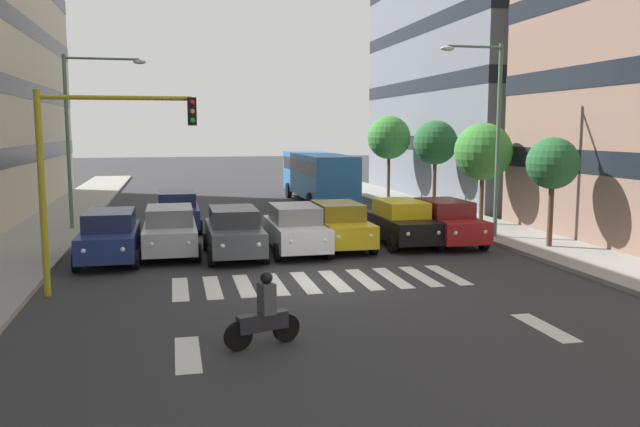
{
  "coord_description": "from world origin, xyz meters",
  "views": [
    {
      "loc": [
        4.17,
        18.26,
        4.47
      ],
      "look_at": [
        -0.76,
        -3.36,
        1.58
      ],
      "focal_mm": 36.41,
      "sensor_mm": 36.0,
      "label": 1
    }
  ],
  "objects_px": {
    "car_4": "(234,232)",
    "traffic_light_gantry": "(87,159)",
    "street_tree_3": "(389,138)",
    "car_6": "(110,236)",
    "car_row2_0": "(177,211)",
    "car_1": "(402,222)",
    "car_5": "(170,231)",
    "street_tree_2": "(435,143)",
    "street_lamp_left": "(490,122)",
    "street_tree_0": "(553,164)",
    "car_0": "(445,222)",
    "car_2": "(338,225)",
    "street_lamp_right": "(81,122)",
    "car_3": "(296,229)",
    "motorcycle_with_rider": "(264,316)",
    "street_tree_1": "(483,152)",
    "bus_behind_traffic": "(318,172)"
  },
  "relations": [
    {
      "from": "car_5",
      "to": "street_lamp_right",
      "type": "height_order",
      "value": "street_lamp_right"
    },
    {
      "from": "car_0",
      "to": "car_2",
      "type": "xyz_separation_m",
      "value": [
        4.29,
        -0.07,
        0.0
      ]
    },
    {
      "from": "car_1",
      "to": "car_2",
      "type": "height_order",
      "value": "same"
    },
    {
      "from": "street_tree_0",
      "to": "car_5",
      "type": "bearing_deg",
      "value": -8.92
    },
    {
      "from": "bus_behind_traffic",
      "to": "street_tree_1",
      "type": "height_order",
      "value": "street_tree_1"
    },
    {
      "from": "car_row2_0",
      "to": "street_lamp_right",
      "type": "bearing_deg",
      "value": -10.35
    },
    {
      "from": "motorcycle_with_rider",
      "to": "car_row2_0",
      "type": "bearing_deg",
      "value": -84.4
    },
    {
      "from": "street_tree_1",
      "to": "street_tree_2",
      "type": "xyz_separation_m",
      "value": [
        -0.03,
        -5.61,
        0.3
      ]
    },
    {
      "from": "car_6",
      "to": "street_tree_2",
      "type": "xyz_separation_m",
      "value": [
        -16.04,
        -10.22,
        2.86
      ]
    },
    {
      "from": "car_6",
      "to": "traffic_light_gantry",
      "type": "height_order",
      "value": "traffic_light_gantry"
    },
    {
      "from": "car_2",
      "to": "bus_behind_traffic",
      "type": "xyz_separation_m",
      "value": [
        -2.58,
        -15.09,
        0.97
      ]
    },
    {
      "from": "traffic_light_gantry",
      "to": "car_4",
      "type": "bearing_deg",
      "value": -134.35
    },
    {
      "from": "car_2",
      "to": "car_3",
      "type": "bearing_deg",
      "value": 16.15
    },
    {
      "from": "car_2",
      "to": "car_row2_0",
      "type": "relative_size",
      "value": 1.0
    },
    {
      "from": "street_lamp_right",
      "to": "street_tree_1",
      "type": "height_order",
      "value": "street_lamp_right"
    },
    {
      "from": "car_3",
      "to": "street_lamp_left",
      "type": "relative_size",
      "value": 0.58
    },
    {
      "from": "car_4",
      "to": "car_0",
      "type": "bearing_deg",
      "value": -175.01
    },
    {
      "from": "car_4",
      "to": "traffic_light_gantry",
      "type": "relative_size",
      "value": 0.81
    },
    {
      "from": "car_3",
      "to": "car_5",
      "type": "relative_size",
      "value": 1.0
    },
    {
      "from": "street_lamp_left",
      "to": "street_tree_3",
      "type": "relative_size",
      "value": 1.48
    },
    {
      "from": "street_tree_0",
      "to": "car_2",
      "type": "bearing_deg",
      "value": -15.86
    },
    {
      "from": "street_lamp_right",
      "to": "car_row2_0",
      "type": "bearing_deg",
      "value": 169.65
    },
    {
      "from": "car_4",
      "to": "street_tree_2",
      "type": "xyz_separation_m",
      "value": [
        -11.84,
        -10.31,
        2.86
      ]
    },
    {
      "from": "motorcycle_with_rider",
      "to": "street_tree_1",
      "type": "height_order",
      "value": "street_tree_1"
    },
    {
      "from": "bus_behind_traffic",
      "to": "street_tree_3",
      "type": "distance_m",
      "value": 5.41
    },
    {
      "from": "street_tree_2",
      "to": "car_4",
      "type": "bearing_deg",
      "value": 41.03
    },
    {
      "from": "car_5",
      "to": "car_6",
      "type": "bearing_deg",
      "value": 19.91
    },
    {
      "from": "motorcycle_with_rider",
      "to": "street_tree_1",
      "type": "xyz_separation_m",
      "value": [
        -12.12,
        -14.39,
        2.8
      ]
    },
    {
      "from": "car_5",
      "to": "traffic_light_gantry",
      "type": "height_order",
      "value": "traffic_light_gantry"
    },
    {
      "from": "car_3",
      "to": "car_5",
      "type": "distance_m",
      "value": 4.49
    },
    {
      "from": "car_4",
      "to": "bus_behind_traffic",
      "type": "bearing_deg",
      "value": -112.5
    },
    {
      "from": "bus_behind_traffic",
      "to": "motorcycle_with_rider",
      "type": "relative_size",
      "value": 6.38
    },
    {
      "from": "street_lamp_left",
      "to": "street_lamp_right",
      "type": "xyz_separation_m",
      "value": [
        16.14,
        -6.12,
        0.01
      ]
    },
    {
      "from": "street_lamp_left",
      "to": "street_tree_0",
      "type": "distance_m",
      "value": 3.22
    },
    {
      "from": "car_5",
      "to": "street_tree_2",
      "type": "relative_size",
      "value": 0.93
    },
    {
      "from": "car_row2_0",
      "to": "street_lamp_left",
      "type": "xyz_separation_m",
      "value": [
        -12.17,
        5.39,
        3.87
      ]
    },
    {
      "from": "street_tree_3",
      "to": "car_4",
      "type": "bearing_deg",
      "value": 55.83
    },
    {
      "from": "traffic_light_gantry",
      "to": "street_tree_0",
      "type": "relative_size",
      "value": 1.36
    },
    {
      "from": "car_0",
      "to": "car_2",
      "type": "height_order",
      "value": "same"
    },
    {
      "from": "car_6",
      "to": "car_row2_0",
      "type": "distance_m",
      "value": 6.88
    },
    {
      "from": "car_1",
      "to": "street_tree_3",
      "type": "xyz_separation_m",
      "value": [
        -4.89,
        -15.95,
        3.05
      ]
    },
    {
      "from": "motorcycle_with_rider",
      "to": "street_tree_2",
      "type": "height_order",
      "value": "street_tree_2"
    },
    {
      "from": "car_6",
      "to": "car_1",
      "type": "bearing_deg",
      "value": -175.46
    },
    {
      "from": "car_2",
      "to": "street_tree_1",
      "type": "bearing_deg",
      "value": -153.48
    },
    {
      "from": "street_lamp_right",
      "to": "street_tree_1",
      "type": "xyz_separation_m",
      "value": [
        -17.68,
        2.6,
        -1.32
      ]
    },
    {
      "from": "street_tree_3",
      "to": "car_2",
      "type": "bearing_deg",
      "value": 65.11
    },
    {
      "from": "car_4",
      "to": "street_tree_3",
      "type": "xyz_separation_m",
      "value": [
        -11.47,
        -16.89,
        3.05
      ]
    },
    {
      "from": "car_6",
      "to": "car_3",
      "type": "bearing_deg",
      "value": -178.22
    },
    {
      "from": "car_4",
      "to": "street_tree_2",
      "type": "height_order",
      "value": "street_tree_2"
    },
    {
      "from": "car_1",
      "to": "car_2",
      "type": "xyz_separation_m",
      "value": [
        2.58,
        0.15,
        0.0
      ]
    }
  ]
}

